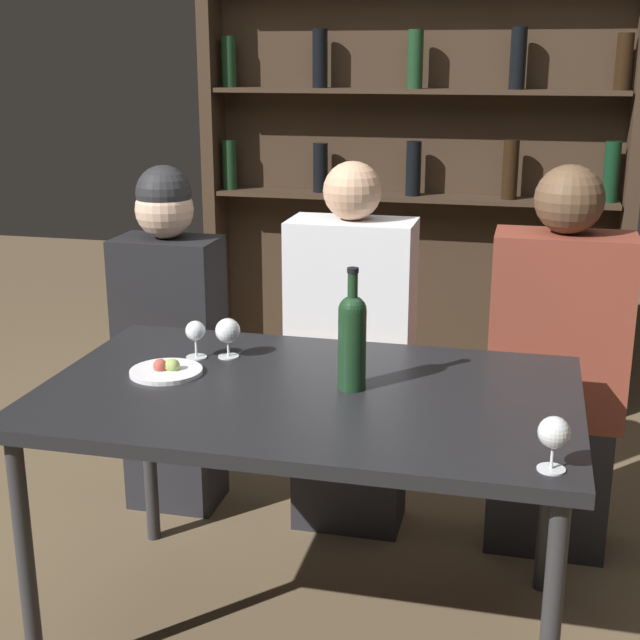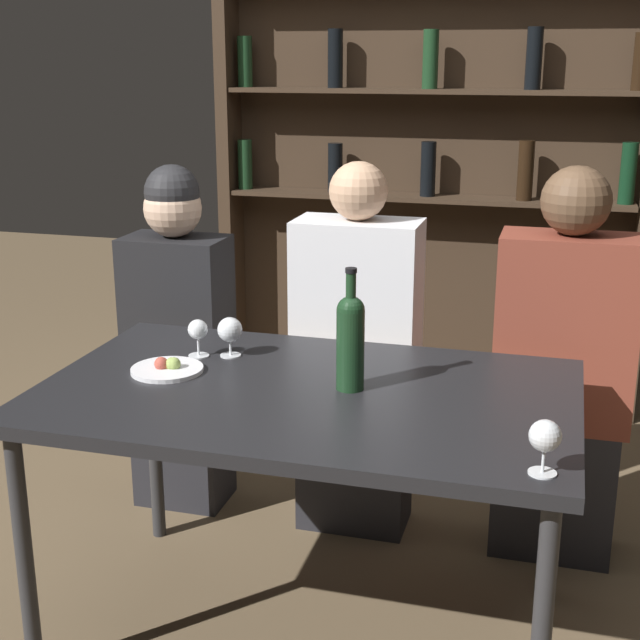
{
  "view_description": "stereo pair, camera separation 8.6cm",
  "coord_description": "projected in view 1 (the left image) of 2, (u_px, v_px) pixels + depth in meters",
  "views": [
    {
      "loc": [
        0.54,
        -2.1,
        1.56
      ],
      "look_at": [
        0.0,
        0.13,
        0.88
      ],
      "focal_mm": 50.0,
      "sensor_mm": 36.0,
      "label": 1
    },
    {
      "loc": [
        0.62,
        -2.08,
        1.56
      ],
      "look_at": [
        0.0,
        0.13,
        0.88
      ],
      "focal_mm": 50.0,
      "sensor_mm": 36.0,
      "label": 2
    }
  ],
  "objects": [
    {
      "name": "ground_plane",
      "position": [
        309.0,
        630.0,
        2.52
      ],
      "size": [
        10.0,
        10.0,
        0.0
      ],
      "primitive_type": "plane",
      "color": "brown"
    },
    {
      "name": "dining_table",
      "position": [
        308.0,
        410.0,
        2.33
      ],
      "size": [
        1.39,
        0.86,
        0.73
      ],
      "color": "black",
      "rests_on": "ground_plane"
    },
    {
      "name": "wine_rack_wall",
      "position": [
        415.0,
        160.0,
        4.03
      ],
      "size": [
        1.94,
        0.21,
        2.14
      ],
      "color": "#38281C",
      "rests_on": "ground_plane"
    },
    {
      "name": "wine_bottle",
      "position": [
        352.0,
        337.0,
        2.28
      ],
      "size": [
        0.07,
        0.07,
        0.32
      ],
      "color": "#19381E",
      "rests_on": "dining_table"
    },
    {
      "name": "wine_glass_0",
      "position": [
        554.0,
        434.0,
        1.84
      ],
      "size": [
        0.07,
        0.07,
        0.12
      ],
      "color": "silver",
      "rests_on": "dining_table"
    },
    {
      "name": "wine_glass_1",
      "position": [
        228.0,
        332.0,
        2.54
      ],
      "size": [
        0.07,
        0.07,
        0.12
      ],
      "color": "silver",
      "rests_on": "dining_table"
    },
    {
      "name": "wine_glass_2",
      "position": [
        195.0,
        333.0,
        2.53
      ],
      "size": [
        0.06,
        0.06,
        0.11
      ],
      "color": "silver",
      "rests_on": "dining_table"
    },
    {
      "name": "food_plate_0",
      "position": [
        167.0,
        370.0,
        2.42
      ],
      "size": [
        0.2,
        0.2,
        0.04
      ],
      "color": "white",
      "rests_on": "dining_table"
    },
    {
      "name": "seated_person_left",
      "position": [
        171.0,
        345.0,
        3.1
      ],
      "size": [
        0.35,
        0.22,
        1.22
      ],
      "color": "#26262B",
      "rests_on": "ground_plane"
    },
    {
      "name": "seated_person_center",
      "position": [
        351.0,
        362.0,
        2.96
      ],
      "size": [
        0.4,
        0.22,
        1.25
      ],
      "color": "#26262B",
      "rests_on": "ground_plane"
    },
    {
      "name": "seated_person_right",
      "position": [
        555.0,
        377.0,
        2.81
      ],
      "size": [
        0.42,
        0.22,
        1.26
      ],
      "color": "#26262B",
      "rests_on": "ground_plane"
    }
  ]
}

